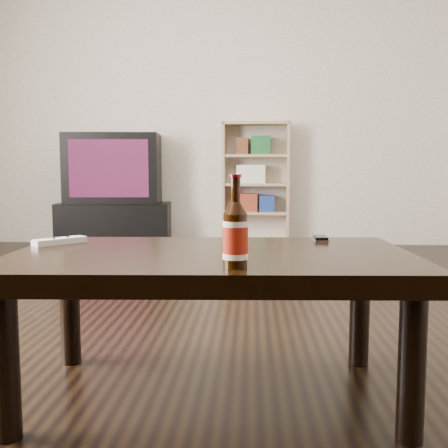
{
  "coord_description": "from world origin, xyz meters",
  "views": [
    {
      "loc": [
        0.31,
        -2.14,
        0.73
      ],
      "look_at": [
        0.24,
        -0.78,
        0.59
      ],
      "focal_mm": 42.0,
      "sensor_mm": 36.0,
      "label": 1
    }
  ],
  "objects_px": {
    "coffee_table": "(211,271)",
    "beer_bottle": "(235,235)",
    "tv_stand": "(115,224)",
    "bookshelf": "(255,182)",
    "remote": "(60,241)",
    "tv": "(114,168)",
    "phone": "(320,238)"
  },
  "relations": [
    {
      "from": "phone",
      "to": "remote",
      "type": "height_order",
      "value": "remote"
    },
    {
      "from": "tv_stand",
      "to": "coffee_table",
      "type": "xyz_separation_m",
      "value": [
        1.17,
        -3.3,
        0.2
      ]
    },
    {
      "from": "tv_stand",
      "to": "tv",
      "type": "relative_size",
      "value": 1.15
    },
    {
      "from": "bookshelf",
      "to": "phone",
      "type": "bearing_deg",
      "value": -83.59
    },
    {
      "from": "coffee_table",
      "to": "tv",
      "type": "bearing_deg",
      "value": 109.58
    },
    {
      "from": "tv_stand",
      "to": "bookshelf",
      "type": "xyz_separation_m",
      "value": [
        1.34,
        0.14,
        0.4
      ]
    },
    {
      "from": "remote",
      "to": "tv_stand",
      "type": "bearing_deg",
      "value": 142.94
    },
    {
      "from": "tv_stand",
      "to": "bookshelf",
      "type": "height_order",
      "value": "bookshelf"
    },
    {
      "from": "coffee_table",
      "to": "beer_bottle",
      "type": "bearing_deg",
      "value": -72.37
    },
    {
      "from": "tv_stand",
      "to": "phone",
      "type": "distance_m",
      "value": 3.4
    },
    {
      "from": "phone",
      "to": "bookshelf",
      "type": "bearing_deg",
      "value": 93.38
    },
    {
      "from": "tv",
      "to": "beer_bottle",
      "type": "xyz_separation_m",
      "value": [
        1.26,
        -3.57,
        -0.18
      ]
    },
    {
      "from": "tv_stand",
      "to": "coffee_table",
      "type": "bearing_deg",
      "value": -74.72
    },
    {
      "from": "tv",
      "to": "remote",
      "type": "xyz_separation_m",
      "value": [
        0.63,
        -3.15,
        -0.26
      ]
    },
    {
      "from": "tv_stand",
      "to": "tv",
      "type": "xyz_separation_m",
      "value": [
        0.0,
        -0.0,
        0.53
      ]
    },
    {
      "from": "beer_bottle",
      "to": "phone",
      "type": "bearing_deg",
      "value": 61.98
    },
    {
      "from": "coffee_table",
      "to": "beer_bottle",
      "type": "distance_m",
      "value": 0.31
    },
    {
      "from": "bookshelf",
      "to": "remote",
      "type": "xyz_separation_m",
      "value": [
        -0.71,
        -3.29,
        -0.13
      ]
    },
    {
      "from": "bookshelf",
      "to": "phone",
      "type": "relative_size",
      "value": 12.47
    },
    {
      "from": "tv_stand",
      "to": "beer_bottle",
      "type": "bearing_deg",
      "value": -74.86
    },
    {
      "from": "beer_bottle",
      "to": "remote",
      "type": "height_order",
      "value": "beer_bottle"
    },
    {
      "from": "tv",
      "to": "coffee_table",
      "type": "xyz_separation_m",
      "value": [
        1.17,
        -3.3,
        -0.33
      ]
    },
    {
      "from": "coffee_table",
      "to": "beer_bottle",
      "type": "height_order",
      "value": "beer_bottle"
    },
    {
      "from": "tv_stand",
      "to": "tv",
      "type": "distance_m",
      "value": 0.53
    },
    {
      "from": "tv",
      "to": "bookshelf",
      "type": "xyz_separation_m",
      "value": [
        1.34,
        0.14,
        -0.13
      ]
    },
    {
      "from": "coffee_table",
      "to": "remote",
      "type": "distance_m",
      "value": 0.57
    },
    {
      "from": "phone",
      "to": "beer_bottle",
      "type": "bearing_deg",
      "value": -118.54
    },
    {
      "from": "tv_stand",
      "to": "bookshelf",
      "type": "bearing_deg",
      "value": 1.69
    },
    {
      "from": "tv",
      "to": "remote",
      "type": "distance_m",
      "value": 3.22
    },
    {
      "from": "beer_bottle",
      "to": "tv",
      "type": "bearing_deg",
      "value": 109.43
    },
    {
      "from": "bookshelf",
      "to": "remote",
      "type": "relative_size",
      "value": 6.79
    },
    {
      "from": "tv",
      "to": "coffee_table",
      "type": "distance_m",
      "value": 3.52
    }
  ]
}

